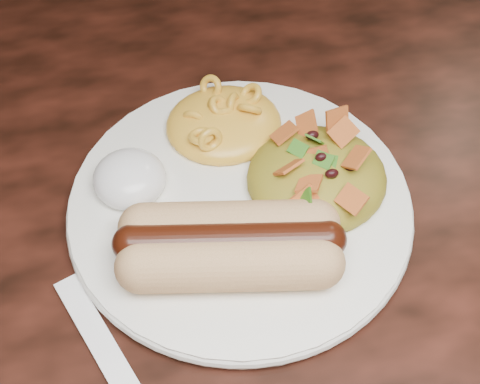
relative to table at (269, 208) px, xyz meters
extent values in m
cube|color=#441A11|center=(0.00, 0.00, 0.07)|extent=(1.60, 0.90, 0.04)
cylinder|color=white|center=(-0.04, -0.06, 0.10)|extent=(0.29, 0.29, 0.01)
cylinder|color=#F5BA82|center=(-0.05, -0.12, 0.12)|extent=(0.11, 0.05, 0.03)
cylinder|color=#F5BA82|center=(-0.05, -0.09, 0.12)|extent=(0.11, 0.05, 0.03)
cylinder|color=#46150B|center=(-0.05, -0.11, 0.12)|extent=(0.12, 0.05, 0.02)
ellipsoid|color=#FFA850|center=(-0.04, 0.00, 0.12)|extent=(0.08, 0.08, 0.03)
ellipsoid|color=white|center=(-0.11, -0.04, 0.12)|extent=(0.06, 0.06, 0.03)
ellipsoid|color=#AB7315|center=(0.01, -0.06, 0.12)|extent=(0.09, 0.09, 0.04)
cube|color=white|center=(-0.14, -0.14, 0.09)|extent=(0.07, 0.14, 0.00)
camera|label=1|loc=(-0.10, -0.35, 0.49)|focal=55.00mm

